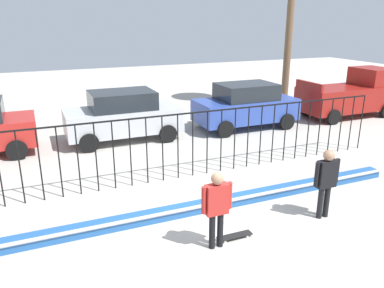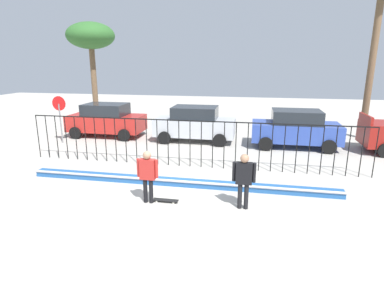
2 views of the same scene
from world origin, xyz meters
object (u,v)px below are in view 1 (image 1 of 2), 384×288
skateboard (235,236)px  pickup_truck (351,95)px  skateboarder (217,203)px  camera_operator (326,178)px  parked_car_silver (123,115)px  parked_car_blue (246,105)px

skateboard → pickup_truck: (10.37, 7.40, 0.98)m
skateboarder → camera_operator: size_ratio=0.98×
skateboarder → parked_car_silver: size_ratio=0.39×
skateboarder → parked_car_silver: parked_car_silver is taller
parked_car_blue → pickup_truck: 5.68m
skateboard → parked_car_blue: (4.69, 7.56, 0.91)m
skateboard → pickup_truck: bearing=36.7°
camera_operator → pickup_truck: bearing=-88.9°
skateboard → pickup_truck: size_ratio=0.17×
skateboarder → parked_car_silver: (-0.01, 7.99, -0.02)m
skateboarder → skateboard: 1.07m
parked_car_blue → pickup_truck: size_ratio=0.91×
skateboarder → camera_operator: camera_operator is taller
parked_car_blue → pickup_truck: bearing=-5.2°
parked_car_silver → parked_car_blue: (5.22, -0.30, 0.00)m
parked_car_blue → camera_operator: bearing=-110.8°
parked_car_blue → skateboard: bearing=-125.6°
camera_operator → parked_car_silver: parked_car_silver is taller
parked_car_silver → pickup_truck: (10.89, -0.46, 0.06)m
camera_operator → pickup_truck: (8.00, 7.39, 0.02)m
camera_operator → skateboarder: bearing=51.1°
skateboarder → skateboard: size_ratio=2.07×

